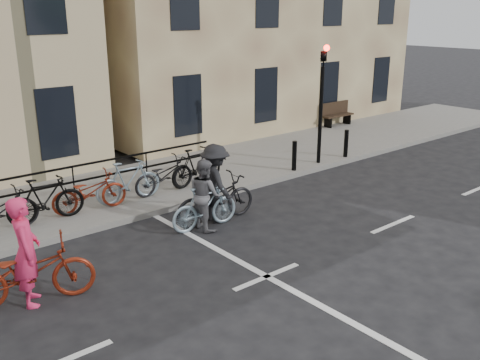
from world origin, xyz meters
TOP-DOWN VIEW (x-y plane):
  - ground at (0.00, 0.00)m, footprint 120.00×120.00m
  - traffic_light at (6.20, 4.34)m, footprint 0.18×0.30m
  - bollard_east at (5.00, 4.25)m, footprint 0.14×0.14m
  - bollard_west at (7.40, 4.25)m, footprint 0.14×0.14m
  - bench at (11.00, 7.73)m, footprint 1.60×0.41m
  - parked_bikes at (-2.82, 5.04)m, footprint 11.45×1.23m
  - cyclist_pink at (-3.71, 1.90)m, footprint 2.28×1.40m
  - cyclist_grey at (0.50, 2.64)m, footprint 1.73×0.84m
  - cyclist_dark at (0.95, 2.83)m, footprint 2.15×1.26m

SIDE VIEW (x-z plane):
  - ground at x=0.00m, z-range 0.00..0.00m
  - bollard_east at x=5.00m, z-range 0.15..1.05m
  - bollard_west at x=7.40m, z-range 0.15..1.05m
  - parked_bikes at x=-2.82m, z-range 0.12..1.17m
  - cyclist_grey at x=0.50m, z-range -0.16..1.48m
  - cyclist_pink at x=-3.71m, z-range -0.29..1.62m
  - bench at x=11.00m, z-range 0.19..1.16m
  - cyclist_dark at x=0.95m, z-range -0.20..1.67m
  - traffic_light at x=6.20m, z-range 0.50..4.40m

